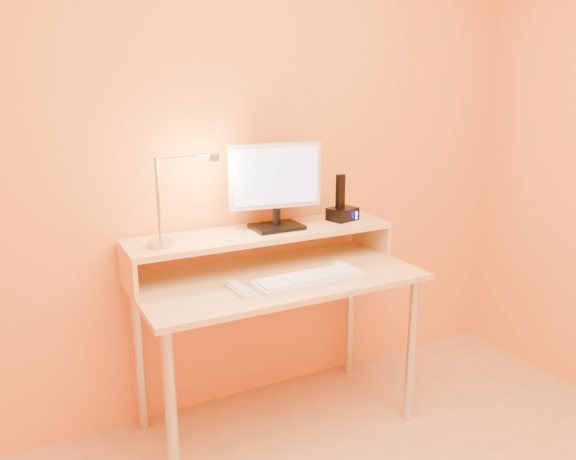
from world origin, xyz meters
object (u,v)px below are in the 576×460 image
phone_dock (342,214)px  remote_control (239,290)px  monitor_panel (275,176)px  mouse (341,266)px  lamp_base (161,243)px  keyboard (310,280)px

phone_dock → remote_control: (-0.64, -0.26, -0.18)m
monitor_panel → phone_dock: bearing=5.4°
mouse → remote_control: 0.50m
lamp_base → mouse: lamp_base is taller
phone_dock → mouse: size_ratio=1.19×
lamp_base → mouse: (0.74, -0.19, -0.15)m
keyboard → mouse: 0.21m
monitor_panel → lamp_base: size_ratio=4.16×
lamp_base → remote_control: size_ratio=0.53×
phone_dock → monitor_panel: bearing=164.0°
monitor_panel → remote_control: bearing=-130.1°
monitor_panel → mouse: (0.20, -0.23, -0.38)m
phone_dock → mouse: 0.32m
monitor_panel → mouse: bearing=-42.0°
monitor_panel → keyboard: bearing=-82.1°
lamp_base → keyboard: 0.62m
monitor_panel → phone_dock: size_ratio=3.20×
mouse → phone_dock: bearing=58.9°
keyboard → remote_control: keyboard is taller
mouse → remote_control: (-0.50, -0.04, -0.01)m
lamp_base → phone_dock: size_ratio=0.77×
lamp_base → keyboard: bearing=-26.3°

